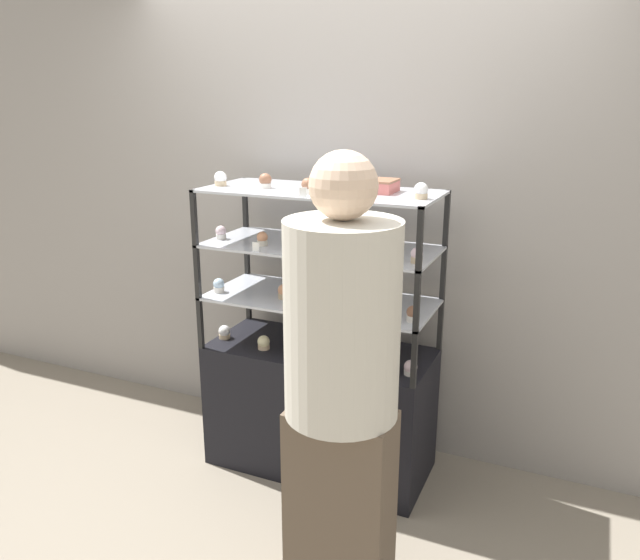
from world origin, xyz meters
name	(u,v)px	position (x,y,z in m)	size (l,w,h in m)	color
ground_plane	(320,463)	(0.00, 0.00, 0.00)	(20.00, 20.00, 0.00)	gray
back_wall	(350,215)	(0.00, 0.40, 1.30)	(8.00, 0.05, 2.60)	gray
display_base	(320,407)	(0.00, 0.00, 0.34)	(1.15, 0.51, 0.67)	black
display_riser_lower	(320,301)	(0.00, 0.00, 0.93)	(1.15, 0.51, 0.27)	black
display_riser_middle	(320,249)	(0.00, 0.00, 1.20)	(1.15, 0.51, 0.27)	black
display_riser_upper	(320,193)	(0.00, 0.00, 1.47)	(1.15, 0.51, 0.27)	black
layer_cake_centerpiece	(330,335)	(0.04, 0.05, 0.73)	(0.16, 0.16, 0.12)	#C66660
sheet_cake_frosted	(373,185)	(0.25, 0.05, 1.52)	(0.22, 0.17, 0.06)	#C66660
cupcake_0	(224,332)	(-0.52, -0.08, 0.71)	(0.06, 0.06, 0.07)	#CCB28C
cupcake_1	(264,343)	(-0.26, -0.12, 0.71)	(0.06, 0.06, 0.07)	#CCB28C
cupcake_2	(362,357)	(0.26, -0.08, 0.71)	(0.06, 0.06, 0.07)	beige
cupcake_3	(411,368)	(0.51, -0.11, 0.71)	(0.06, 0.06, 0.07)	white
price_tag_0	(353,371)	(0.27, -0.23, 0.70)	(0.04, 0.00, 0.04)	white
cupcake_4	(219,286)	(-0.52, -0.12, 0.98)	(0.06, 0.06, 0.07)	white
cupcake_5	(284,292)	(-0.16, -0.08, 0.98)	(0.06, 0.06, 0.07)	#CCB28C
cupcake_6	(345,302)	(0.18, -0.10, 0.98)	(0.06, 0.06, 0.07)	beige
cupcake_7	(413,314)	(0.52, -0.13, 0.98)	(0.06, 0.06, 0.07)	white
price_tag_1	(322,311)	(0.11, -0.23, 0.97)	(0.04, 0.00, 0.04)	white
cupcake_8	(221,233)	(-0.52, -0.08, 1.25)	(0.05, 0.05, 0.07)	white
cupcake_9	(262,239)	(-0.26, -0.11, 1.25)	(0.05, 0.05, 0.07)	beige
cupcake_10	(316,242)	(0.01, -0.08, 1.25)	(0.05, 0.05, 0.07)	#CCB28C
cupcake_11	(365,246)	(0.25, -0.06, 1.25)	(0.05, 0.05, 0.07)	#CCB28C
cupcake_12	(417,256)	(0.52, -0.13, 1.25)	(0.05, 0.05, 0.07)	#CCB28C
price_tag_2	(256,247)	(-0.23, -0.23, 1.24)	(0.04, 0.00, 0.04)	white
cupcake_13	(220,179)	(-0.51, -0.07, 1.52)	(0.06, 0.06, 0.07)	#CCB28C
cupcake_14	(265,181)	(-0.27, -0.05, 1.52)	(0.06, 0.06, 0.07)	white
cupcake_15	(308,186)	(-0.01, -0.12, 1.52)	(0.06, 0.06, 0.07)	white
cupcake_16	(421,191)	(0.51, -0.06, 1.52)	(0.06, 0.06, 0.07)	#CCB28C
price_tag_3	(303,192)	(0.02, -0.23, 1.51)	(0.04, 0.00, 0.04)	white
customer_figure	(341,382)	(0.45, -0.82, 0.94)	(0.41, 0.41, 1.76)	brown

